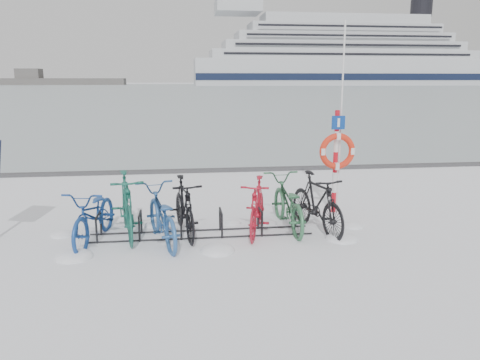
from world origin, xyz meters
The scene contains 14 objects.
ground centered at (0.00, 0.00, 0.00)m, with size 900.00×900.00×0.00m, color white.
ice_sheet centered at (0.00, 155.00, 0.01)m, with size 400.00×298.00×0.02m, color #A7B6BD.
quay_edge centered at (0.00, 5.90, 0.05)m, with size 400.00×0.25×0.10m, color #3F3F42.
bike_rack centered at (0.00, 0.00, 0.18)m, with size 4.00×0.48×0.46m.
lifebuoy_station centered at (2.87, 1.10, 1.31)m, with size 0.75×0.22×3.91m.
cruise_ferry centered at (76.90, 216.58, 12.72)m, with size 142.11×26.79×46.69m.
bike_0 centered at (-1.84, -0.06, 0.50)m, with size 0.67×1.91×1.00m, color navy.
bike_1 centered at (-1.32, 0.18, 0.59)m, with size 0.55×1.95×1.17m, color #185A4A.
bike_2 centered at (-0.70, -0.25, 0.50)m, with size 0.67×1.93×1.01m, color #2B5A99.
bike_3 centered at (-0.29, 0.11, 0.54)m, with size 0.51×1.79×1.08m, color black.
bike_4 centered at (1.03, 0.04, 0.52)m, with size 0.49×1.74×1.04m, color #B51629.
bike_5 centered at (1.64, 0.24, 0.52)m, with size 0.68×1.97×1.03m, color #336D46.
bike_6 centered at (2.15, 0.02, 0.56)m, with size 0.53×1.86×1.12m, color black.
snow_drifts centered at (0.20, -0.25, 0.00)m, with size 5.84×2.07×0.21m.
Camera 1 is at (-0.32, -8.11, 2.76)m, focal length 35.00 mm.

